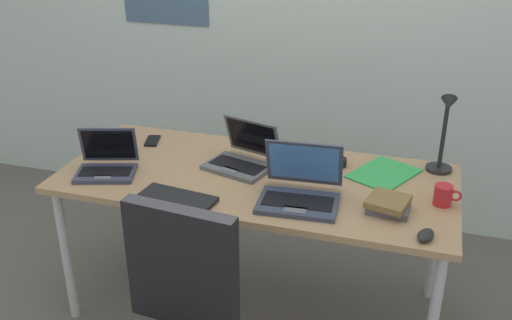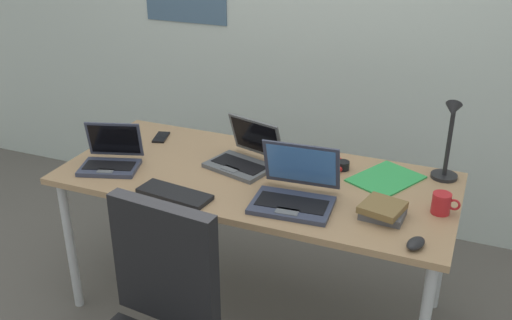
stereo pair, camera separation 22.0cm
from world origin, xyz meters
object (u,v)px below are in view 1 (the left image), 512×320
(laptop_near_mouse, at_px, (242,157))
(paper_folder_back_left, at_px, (384,173))
(headphones, at_px, (324,161))
(cell_phone, at_px, (152,141))
(external_keyboard, at_px, (178,197))
(coffee_mug, at_px, (444,195))
(book_stack, at_px, (388,205))
(laptop_front_right, at_px, (107,164))
(desk_lamp, at_px, (444,134))
(laptop_far_corner, at_px, (300,190))
(computer_mouse, at_px, (426,235))

(laptop_near_mouse, height_order, paper_folder_back_left, laptop_near_mouse)
(headphones, height_order, paper_folder_back_left, headphones)
(cell_phone, xyz_separation_m, paper_folder_back_left, (1.19, -0.03, -0.00))
(external_keyboard, xyz_separation_m, coffee_mug, (1.07, 0.29, 0.03))
(book_stack, height_order, coffee_mug, coffee_mug)
(headphones, bearing_deg, laptop_front_right, -157.71)
(laptop_front_right, xyz_separation_m, external_keyboard, (0.42, -0.14, -0.03))
(desk_lamp, bearing_deg, laptop_far_corner, -141.32)
(laptop_front_right, xyz_separation_m, book_stack, (1.28, 0.02, -0.01))
(external_keyboard, bearing_deg, laptop_near_mouse, 75.38)
(computer_mouse, relative_size, book_stack, 0.51)
(laptop_front_right, bearing_deg, computer_mouse, -6.02)
(laptop_far_corner, height_order, laptop_near_mouse, laptop_far_corner)
(external_keyboard, bearing_deg, cell_phone, 132.63)
(laptop_far_corner, distance_m, laptop_near_mouse, 0.42)
(cell_phone, height_order, book_stack, book_stack)
(headphones, xyz_separation_m, paper_folder_back_left, (0.28, -0.03, -0.01))
(laptop_far_corner, height_order, coffee_mug, laptop_far_corner)
(laptop_near_mouse, relative_size, coffee_mug, 3.14)
(desk_lamp, distance_m, coffee_mug, 0.34)
(laptop_near_mouse, xyz_separation_m, coffee_mug, (0.92, -0.11, 0.00))
(computer_mouse, distance_m, headphones, 0.73)
(laptop_far_corner, bearing_deg, book_stack, 3.06)
(laptop_front_right, bearing_deg, desk_lamp, 16.86)
(external_keyboard, bearing_deg, coffee_mug, 21.82)
(computer_mouse, distance_m, coffee_mug, 0.30)
(laptop_far_corner, height_order, external_keyboard, laptop_far_corner)
(laptop_far_corner, bearing_deg, laptop_near_mouse, 143.45)
(paper_folder_back_left, bearing_deg, coffee_mug, -39.25)
(laptop_near_mouse, xyz_separation_m, laptop_front_right, (-0.58, -0.25, -0.00))
(laptop_far_corner, relative_size, cell_phone, 2.59)
(desk_lamp, relative_size, book_stack, 2.11)
(coffee_mug, bearing_deg, external_keyboard, -165.07)
(desk_lamp, bearing_deg, cell_phone, -177.79)
(cell_phone, bearing_deg, laptop_far_corner, -39.52)
(computer_mouse, height_order, book_stack, book_stack)
(book_stack, bearing_deg, cell_phone, 163.43)
(computer_mouse, bearing_deg, desk_lamp, 105.92)
(computer_mouse, xyz_separation_m, book_stack, (-0.16, 0.17, 0.01))
(headphones, distance_m, coffee_mug, 0.60)
(laptop_near_mouse, relative_size, external_keyboard, 1.08)
(external_keyboard, relative_size, coffee_mug, 2.92)
(laptop_far_corner, bearing_deg, external_keyboard, -163.73)
(coffee_mug, bearing_deg, computer_mouse, -100.84)
(laptop_front_right, bearing_deg, laptop_far_corner, 0.07)
(laptop_far_corner, relative_size, external_keyboard, 1.07)
(external_keyboard, bearing_deg, computer_mouse, 6.41)
(book_stack, bearing_deg, laptop_near_mouse, 161.81)
(laptop_near_mouse, relative_size, headphones, 1.66)
(laptop_near_mouse, distance_m, external_keyboard, 0.43)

